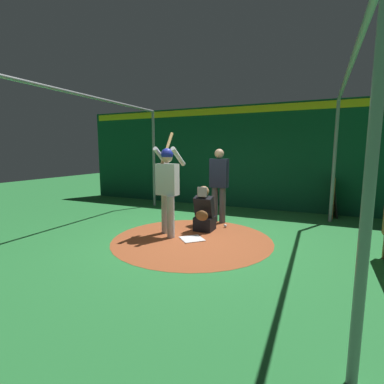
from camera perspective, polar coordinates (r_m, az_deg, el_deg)
The scene contains 10 objects.
ground_plane at distance 5.69m, azimuth 0.00°, elevation -9.50°, with size 27.03×27.03×0.00m, color #287A38.
dirt_circle at distance 5.69m, azimuth 0.00°, elevation -9.47°, with size 3.15×3.15×0.01m, color #9E4C28.
home_plate at distance 5.69m, azimuth 0.00°, elevation -9.39°, with size 0.42×0.42×0.01m, color white.
batter at distance 5.78m, azimuth -4.94°, elevation 1.84°, with size 0.68×0.49×2.13m.
catcher at distance 6.18m, azimuth 2.47°, elevation -4.30°, with size 0.58×0.40×0.99m.
umpire at distance 6.84m, azimuth 5.42°, elevation 2.12°, with size 0.22×0.49×1.78m.
back_wall at distance 8.88m, azimuth 9.78°, elevation 7.01°, with size 0.23×11.03×3.09m.
cage_frame at distance 5.43m, azimuth 0.00°, elevation 11.81°, with size 5.51×5.16×2.97m.
bat_rack at distance 8.45m, azimuth 26.57°, elevation -1.07°, with size 0.82×0.19×1.05m.
baseball_0 at distance 6.55m, azimuth 6.72°, elevation -6.77°, with size 0.07×0.07×0.07m, color white.
Camera 1 is at (4.94, 2.22, 1.74)m, focal length 26.52 mm.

